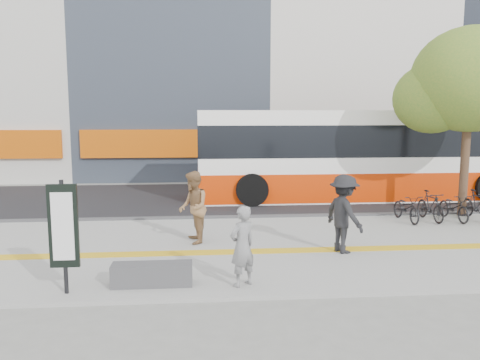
{
  "coord_description": "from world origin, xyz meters",
  "views": [
    {
      "loc": [
        -1.63,
        -10.65,
        3.5
      ],
      "look_at": [
        -0.56,
        2.0,
        1.75
      ],
      "focal_mm": 36.18,
      "sensor_mm": 36.0,
      "label": 1
    }
  ],
  "objects": [
    {
      "name": "ground",
      "position": [
        0.0,
        0.0,
        0.0
      ],
      "size": [
        120.0,
        120.0,
        0.0
      ],
      "primitive_type": "plane",
      "color": "slate",
      "rests_on": "ground"
    },
    {
      "name": "sidewalk",
      "position": [
        0.0,
        1.5,
        0.04
      ],
      "size": [
        40.0,
        7.0,
        0.08
      ],
      "primitive_type": "cube",
      "color": "slate",
      "rests_on": "ground"
    },
    {
      "name": "tactile_strip",
      "position": [
        0.0,
        1.0,
        0.09
      ],
      "size": [
        40.0,
        0.45,
        0.01
      ],
      "primitive_type": "cube",
      "color": "gold",
      "rests_on": "sidewalk"
    },
    {
      "name": "street",
      "position": [
        0.0,
        9.0,
        0.03
      ],
      "size": [
        40.0,
        8.0,
        0.06
      ],
      "primitive_type": "cube",
      "color": "black",
      "rests_on": "ground"
    },
    {
      "name": "curb",
      "position": [
        0.0,
        5.0,
        0.07
      ],
      "size": [
        40.0,
        0.25,
        0.14
      ],
      "primitive_type": "cube",
      "color": "#3B3B3E",
      "rests_on": "ground"
    },
    {
      "name": "bench",
      "position": [
        -2.6,
        -1.2,
        0.3
      ],
      "size": [
        1.6,
        0.45,
        0.45
      ],
      "primitive_type": "cube",
      "color": "#3B3B3E",
      "rests_on": "sidewalk"
    },
    {
      "name": "signboard",
      "position": [
        -4.2,
        -1.51,
        1.37
      ],
      "size": [
        0.55,
        0.1,
        2.2
      ],
      "color": "black",
      "rests_on": "sidewalk"
    },
    {
      "name": "street_tree",
      "position": [
        7.18,
        4.82,
        4.51
      ],
      "size": [
        4.4,
        3.8,
        6.31
      ],
      "color": "#3C281B",
      "rests_on": "sidewalk"
    },
    {
      "name": "bus",
      "position": [
        4.99,
        8.5,
        1.73
      ],
      "size": [
        13.37,
        3.17,
        3.56
      ],
      "color": "white",
      "rests_on": "street"
    },
    {
      "name": "bicycle_row",
      "position": [
        6.1,
        4.0,
        0.54
      ],
      "size": [
        2.99,
        1.68,
        0.96
      ],
      "color": "black",
      "rests_on": "sidewalk"
    },
    {
      "name": "seated_woman",
      "position": [
        -0.8,
        -1.37,
        0.89
      ],
      "size": [
        0.71,
        0.66,
        1.63
      ],
      "primitive_type": "imported",
      "rotation": [
        0.0,
        0.0,
        3.76
      ],
      "color": "black",
      "rests_on": "sidewalk"
    },
    {
      "name": "pedestrian_tan",
      "position": [
        -1.81,
        1.96,
        1.04
      ],
      "size": [
        0.84,
        1.02,
        1.92
      ],
      "primitive_type": "imported",
      "rotation": [
        0.0,
        0.0,
        -1.44
      ],
      "color": "olive",
      "rests_on": "sidewalk"
    },
    {
      "name": "pedestrian_dark",
      "position": [
        1.91,
        0.77,
        1.05
      ],
      "size": [
        1.14,
        1.44,
        1.94
      ],
      "primitive_type": "imported",
      "rotation": [
        0.0,
        0.0,
        1.96
      ],
      "color": "black",
      "rests_on": "sidewalk"
    }
  ]
}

